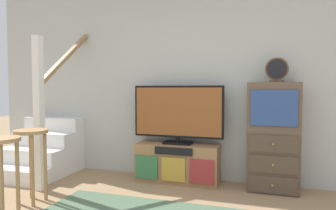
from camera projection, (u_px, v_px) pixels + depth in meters
name	position (u px, v px, depth m)	size (l,w,h in m)	color
back_wall	(205.00, 77.00, 3.92)	(6.40, 0.12, 2.70)	#B2B7B2
media_console	(177.00, 163.00, 3.82)	(1.05, 0.38, 0.49)	#997047
television	(178.00, 113.00, 3.81)	(1.17, 0.22, 0.75)	black
side_cabinet	(273.00, 137.00, 3.46)	(0.58, 0.38, 1.26)	brown
desk_clock	(277.00, 70.00, 3.40)	(0.26, 0.08, 0.28)	#4C3823
staircase	(51.00, 144.00, 4.40)	(1.00, 1.36, 2.20)	white
bar_stool_near	(0.00, 160.00, 2.64)	(0.34, 0.34, 0.76)	#A37A4C
bar_stool_far	(31.00, 149.00, 3.11)	(0.34, 0.34, 0.76)	#A37A4C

